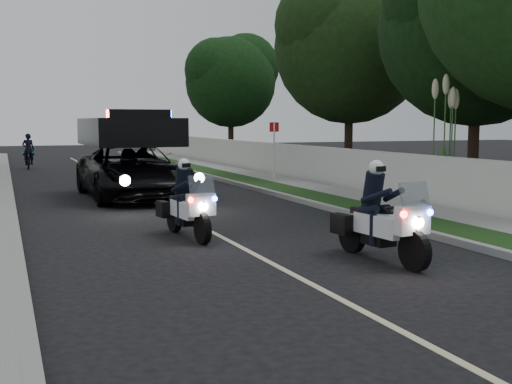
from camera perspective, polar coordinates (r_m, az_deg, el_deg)
ground at (r=11.50m, az=0.84°, el=-6.06°), size 120.00×120.00×0.00m
curb_right at (r=22.17m, az=0.83°, el=0.09°), size 0.20×60.00×0.15m
grass_verge at (r=22.45m, az=2.48°, el=0.17°), size 1.20×60.00×0.16m
sidewalk_right at (r=23.00m, az=5.44°, el=0.29°), size 1.40×60.00×0.16m
property_wall at (r=23.41m, az=7.64°, el=2.02°), size 0.22×60.00×1.50m
curb_left at (r=20.53m, az=-20.86°, el=-0.81°), size 0.20×60.00×0.15m
lane_marking at (r=20.98m, az=-9.59°, el=-0.54°), size 0.12×50.00×0.01m
police_moto_left at (r=13.78m, az=-6.10°, el=-4.03°), size 0.89×2.05×1.69m
police_moto_right at (r=11.65m, az=10.91°, el=-6.01°), size 0.95×2.17×1.79m
police_suv at (r=21.08m, az=-10.85°, el=-0.55°), size 3.01×6.28×3.02m
bicycle at (r=35.52m, az=-19.47°, el=1.93°), size 0.71×1.77×0.91m
cyclist at (r=35.52m, az=-19.47°, el=1.93°), size 0.63×0.45×1.65m
sign_post at (r=26.30m, az=1.61°, el=0.89°), size 0.47×0.47×2.51m
pampas_far at (r=19.57m, az=16.07°, el=-1.20°), size 1.43×1.43×3.99m
tree_right_a at (r=22.53m, az=18.55°, el=-0.33°), size 8.49×8.49×10.66m
tree_right_d at (r=28.60m, az=8.14°, el=1.26°), size 8.62×8.62×10.93m
tree_right_e at (r=41.96m, az=-2.23°, el=2.89°), size 6.25×6.25×9.68m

